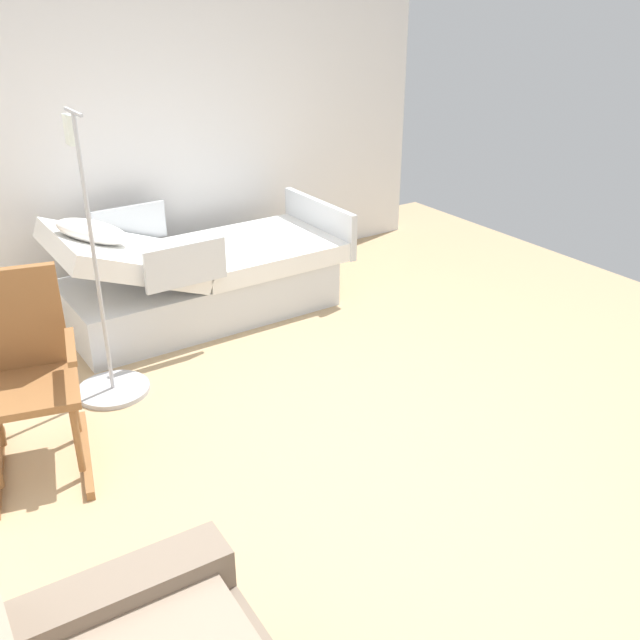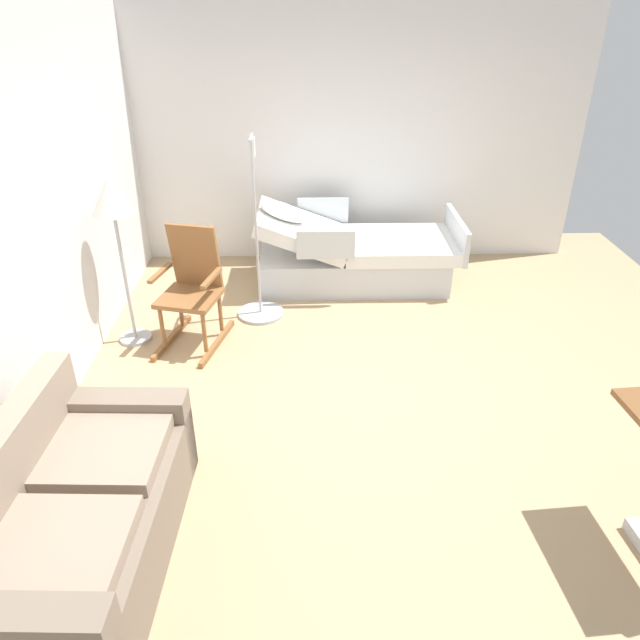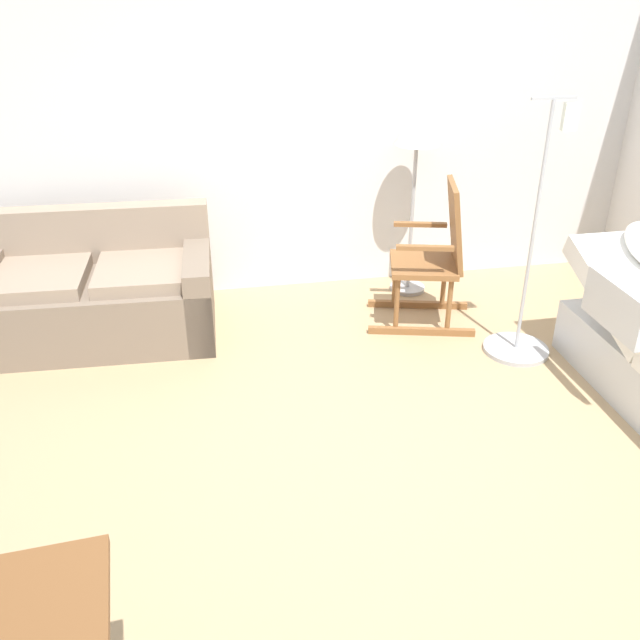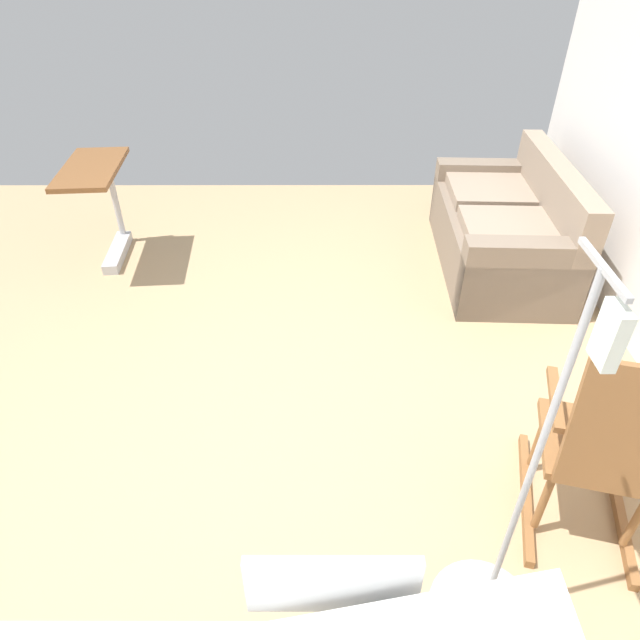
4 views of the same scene
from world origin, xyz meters
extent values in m
plane|color=tan|center=(0.00, 0.00, 0.00)|extent=(6.52, 6.52, 0.00)
cube|color=white|center=(0.00, 2.42, 1.35)|extent=(5.41, 0.10, 2.70)
cube|color=white|center=(2.66, 0.00, 1.35)|extent=(0.10, 4.93, 2.70)
cube|color=silver|center=(1.89, 0.05, 0.17)|extent=(0.88, 1.93, 0.35)
cube|color=white|center=(1.89, -0.42, 0.42)|extent=(0.92, 1.16, 0.14)
cube|color=white|center=(1.89, 0.60, 0.59)|extent=(0.91, 0.94, 0.46)
ellipsoid|color=white|center=(1.89, 0.78, 0.79)|extent=(0.34, 0.50, 0.30)
cube|color=silver|center=(1.38, 0.36, 0.63)|extent=(0.04, 0.56, 0.28)
cube|color=silver|center=(2.39, 0.36, 0.63)|extent=(0.04, 0.56, 0.28)
cube|color=silver|center=(1.88, -1.02, 0.53)|extent=(0.95, 0.05, 0.36)
cylinder|color=black|center=(1.53, 0.85, 0.05)|extent=(0.10, 0.10, 0.10)
cylinder|color=black|center=(2.25, 0.85, 0.05)|extent=(0.10, 0.10, 0.10)
cylinder|color=black|center=(1.52, -0.74, 0.05)|extent=(0.10, 0.10, 0.10)
cylinder|color=black|center=(2.25, -0.75, 0.05)|extent=(0.10, 0.10, 0.10)
cube|color=#7D6C5C|center=(-1.64, 1.74, 0.23)|extent=(1.63, 0.91, 0.45)
cube|color=gray|center=(-2.01, 1.72, 0.49)|extent=(0.70, 0.67, 0.10)
cube|color=gray|center=(-1.27, 1.69, 0.49)|extent=(0.70, 0.67, 0.10)
cube|color=gray|center=(-1.62, 2.09, 0.65)|extent=(1.61, 0.22, 0.40)
cube|color=#7D6C5C|center=(-0.93, 1.71, 0.30)|extent=(0.21, 0.86, 0.60)
cube|color=brown|center=(0.71, 1.76, 0.03)|extent=(0.75, 0.23, 0.05)
cube|color=brown|center=(0.61, 1.34, 0.03)|extent=(0.75, 0.23, 0.05)
cylinder|color=brown|center=(0.44, 1.41, 0.25)|extent=(0.04, 0.04, 0.40)
cylinder|color=brown|center=(0.53, 1.78, 0.25)|extent=(0.04, 0.04, 0.40)
cylinder|color=brown|center=(0.79, 1.32, 0.25)|extent=(0.04, 0.04, 0.40)
cylinder|color=brown|center=(0.89, 1.69, 0.25)|extent=(0.04, 0.04, 0.40)
cube|color=brown|center=(0.66, 1.55, 0.45)|extent=(0.56, 0.58, 0.04)
cube|color=brown|center=(0.85, 1.50, 0.75)|extent=(0.22, 0.45, 0.60)
cube|color=brown|center=(0.58, 1.33, 0.67)|extent=(0.39, 0.14, 0.03)
cube|color=brown|center=(0.70, 1.78, 0.67)|extent=(0.39, 0.14, 0.03)
cylinder|color=#B2B5BA|center=(0.74, 2.09, 0.01)|extent=(0.28, 0.28, 0.03)
cylinder|color=#B2B5BA|center=(0.74, 2.09, 0.60)|extent=(0.03, 0.03, 1.15)
cone|color=silver|center=(0.74, 2.09, 1.33)|extent=(0.34, 0.34, 0.30)
cylinder|color=black|center=(-1.52, -1.35, 0.03)|extent=(0.07, 0.07, 0.06)
cylinder|color=#B2B5BA|center=(1.17, 0.99, 0.01)|extent=(0.44, 0.44, 0.03)
cylinder|color=#B2B5BA|center=(1.17, 0.99, 0.85)|extent=(0.02, 0.02, 1.65)
cube|color=#B2B5BA|center=(1.17, 0.99, 1.68)|extent=(0.28, 0.02, 0.02)
cube|color=white|center=(1.29, 0.99, 1.57)|extent=(0.09, 0.04, 0.16)
camera|label=1|loc=(-2.68, 2.07, 2.31)|focal=40.33mm
camera|label=2|loc=(-3.86, 0.54, 2.76)|focal=33.14mm
camera|label=3|loc=(-0.91, -2.76, 2.38)|focal=38.58mm
camera|label=4|loc=(2.31, 0.32, 2.37)|focal=31.36mm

